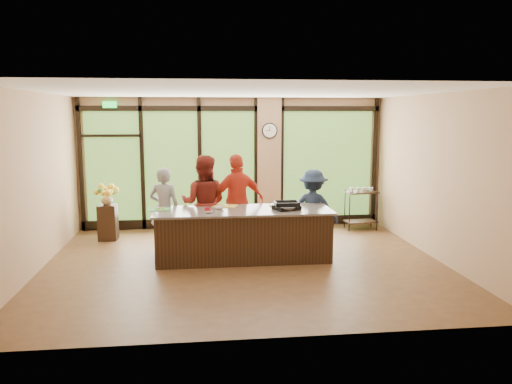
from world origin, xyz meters
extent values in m
plane|color=#4D321B|center=(0.00, 0.00, 0.00)|extent=(7.00, 7.00, 0.00)
plane|color=white|center=(0.00, 0.00, 3.00)|extent=(7.00, 7.00, 0.00)
plane|color=tan|center=(0.00, 3.00, 1.50)|extent=(7.00, 0.00, 7.00)
plane|color=tan|center=(-3.50, 0.00, 1.50)|extent=(0.00, 6.00, 6.00)
plane|color=tan|center=(3.50, 0.00, 1.50)|extent=(0.00, 6.00, 6.00)
cube|color=tan|center=(0.85, 2.94, 1.50)|extent=(0.55, 0.12, 3.00)
cube|color=black|center=(0.00, 2.95, 2.75)|extent=(6.90, 0.08, 0.12)
cube|color=black|center=(0.00, 2.95, 0.12)|extent=(6.90, 0.08, 0.20)
cube|color=#19D83F|center=(-2.70, 2.90, 2.83)|extent=(0.30, 0.04, 0.14)
cube|color=#336623|center=(-2.70, 2.97, 1.45)|extent=(1.20, 0.02, 2.50)
cube|color=#336623|center=(-1.40, 2.97, 1.45)|extent=(1.20, 0.02, 2.50)
cube|color=#336623|center=(-0.10, 2.97, 1.45)|extent=(1.20, 0.02, 2.50)
cube|color=#336623|center=(2.25, 2.97, 1.45)|extent=(2.10, 0.02, 2.50)
cube|color=black|center=(-3.40, 2.95, 1.50)|extent=(0.08, 0.08, 3.00)
cube|color=black|center=(-2.05, 2.95, 1.50)|extent=(0.08, 0.08, 3.00)
cube|color=black|center=(-0.75, 2.95, 1.50)|extent=(0.08, 0.08, 3.00)
cube|color=black|center=(0.55, 2.95, 1.50)|extent=(0.08, 0.08, 3.00)
cube|color=black|center=(1.15, 2.95, 1.50)|extent=(0.08, 0.08, 3.00)
cube|color=black|center=(3.40, 2.95, 1.50)|extent=(0.08, 0.08, 3.00)
cube|color=black|center=(0.00, 0.30, 0.44)|extent=(3.10, 1.00, 0.88)
cube|color=#70685D|center=(0.00, 0.30, 0.90)|extent=(3.20, 1.10, 0.04)
cylinder|color=black|center=(0.85, 2.87, 2.25)|extent=(0.36, 0.04, 0.36)
cylinder|color=white|center=(0.85, 2.85, 2.25)|extent=(0.31, 0.01, 0.31)
cube|color=black|center=(0.85, 2.85, 2.30)|extent=(0.01, 0.00, 0.11)
cube|color=black|center=(0.80, 2.85, 2.25)|extent=(0.09, 0.00, 0.01)
imported|color=gray|center=(-1.45, 1.07, 0.81)|extent=(0.68, 0.53, 1.63)
imported|color=maroon|center=(-0.70, 0.97, 0.93)|extent=(1.04, 0.88, 1.86)
imported|color=#B8301C|center=(-0.04, 1.07, 0.93)|extent=(1.18, 0.76, 1.86)
imported|color=#1C283E|center=(1.45, 0.98, 0.78)|extent=(1.14, 0.89, 1.55)
cube|color=black|center=(0.78, 0.22, 0.96)|extent=(0.53, 0.48, 0.08)
imported|color=silver|center=(0.76, 0.14, 0.96)|extent=(0.38, 0.38, 0.08)
cube|color=green|center=(-1.50, 0.46, 0.93)|extent=(0.40, 0.31, 0.01)
cube|color=gold|center=(-0.30, 0.66, 0.93)|extent=(0.51, 0.45, 0.01)
cube|color=gold|center=(0.73, 0.51, 0.93)|extent=(0.42, 0.33, 0.01)
imported|color=silver|center=(-0.43, 0.37, 0.95)|extent=(0.19, 0.19, 0.05)
imported|color=silver|center=(-0.63, 0.04, 0.94)|extent=(0.19, 0.19, 0.05)
imported|color=silver|center=(0.67, 0.69, 0.94)|extent=(0.14, 0.14, 0.03)
imported|color=#AB1122|center=(-0.65, 0.05, 0.96)|extent=(0.15, 0.15, 0.09)
cube|color=black|center=(-2.70, 2.04, 0.37)|extent=(0.38, 0.38, 0.75)
imported|color=#90734E|center=(-2.70, 2.04, 0.87)|extent=(0.28, 0.28, 0.25)
cube|color=black|center=(2.90, 2.36, 0.18)|extent=(0.75, 0.49, 0.03)
cube|color=black|center=(2.90, 2.36, 0.86)|extent=(0.75, 0.49, 0.03)
cylinder|color=black|center=(2.58, 2.18, 0.46)|extent=(0.02, 0.02, 0.91)
cylinder|color=black|center=(3.22, 2.18, 0.46)|extent=(0.02, 0.02, 0.91)
cylinder|color=black|center=(2.58, 2.54, 0.46)|extent=(0.02, 0.02, 0.91)
cylinder|color=black|center=(3.22, 2.54, 0.46)|extent=(0.02, 0.02, 0.91)
imported|color=silver|center=(2.68, 2.36, 0.92)|extent=(0.11, 0.11, 0.09)
imported|color=silver|center=(2.83, 2.36, 0.92)|extent=(0.11, 0.11, 0.09)
imported|color=silver|center=(2.98, 2.36, 0.92)|extent=(0.11, 0.11, 0.09)
imported|color=silver|center=(3.12, 2.36, 0.92)|extent=(0.11, 0.11, 0.09)
camera|label=1|loc=(-0.79, -8.51, 2.63)|focal=35.00mm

